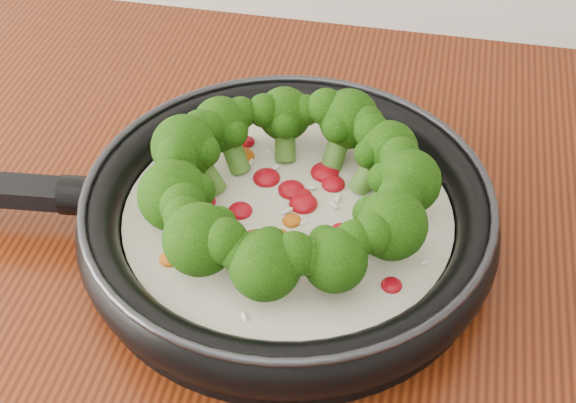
# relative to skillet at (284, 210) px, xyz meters

# --- Properties ---
(skillet) EXTENTS (0.58, 0.39, 0.11)m
(skillet) POSITION_rel_skillet_xyz_m (0.00, 0.00, 0.00)
(skillet) COLOR black
(skillet) RESTS_ON counter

